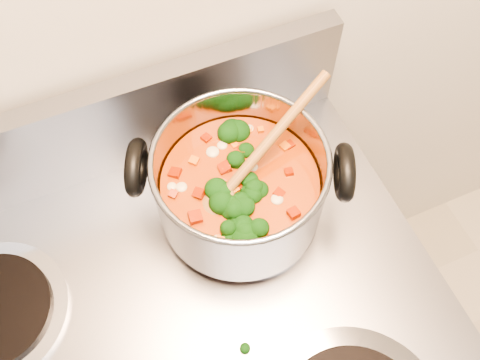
# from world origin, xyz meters

# --- Properties ---
(stockpot) EXTENTS (0.29, 0.22, 0.14)m
(stockpot) POSITION_xyz_m (0.10, 1.32, 0.99)
(stockpot) COLOR gray
(stockpot) RESTS_ON electric_range
(wooden_spoon) EXTENTS (0.23, 0.12, 0.10)m
(wooden_spoon) POSITION_xyz_m (0.11, 1.32, 1.02)
(wooden_spoon) COLOR brown
(wooden_spoon) RESTS_ON stockpot
(cooktop_crumbs) EXTENTS (0.06, 0.30, 0.01)m
(cooktop_crumbs) POSITION_xyz_m (0.14, 1.29, 0.92)
(cooktop_crumbs) COLOR black
(cooktop_crumbs) RESTS_ON electric_range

